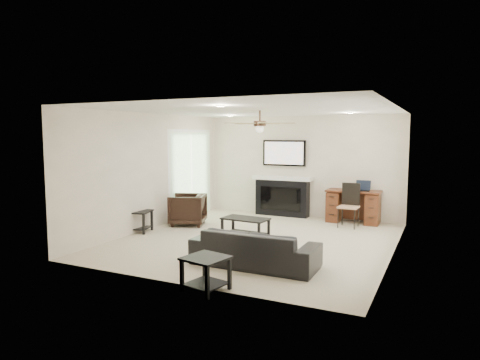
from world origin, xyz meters
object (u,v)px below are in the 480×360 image
at_px(fireplace_unit, 282,178).
at_px(desk, 353,206).
at_px(armchair, 188,209).
at_px(coffee_table, 245,228).
at_px(sofa, 255,248).

bearing_deg(fireplace_unit, desk, -3.47).
height_order(armchair, fireplace_unit, fireplace_unit).
xyz_separation_m(armchair, coffee_table, (1.70, -0.55, -0.15)).
bearing_deg(armchair, coffee_table, 51.63).
bearing_deg(armchair, sofa, 29.97).
height_order(sofa, desk, desk).
height_order(sofa, coffee_table, sofa).
bearing_deg(coffee_table, fireplace_unit, 97.85).
height_order(armchair, coffee_table, armchair).
xyz_separation_m(sofa, fireplace_unit, (-1.05, 4.13, 0.67)).
bearing_deg(armchair, desk, 98.86).
bearing_deg(coffee_table, desk, 60.29).
relative_size(sofa, fireplace_unit, 1.03).
height_order(coffee_table, fireplace_unit, fireplace_unit).
distance_m(armchair, coffee_table, 1.79).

